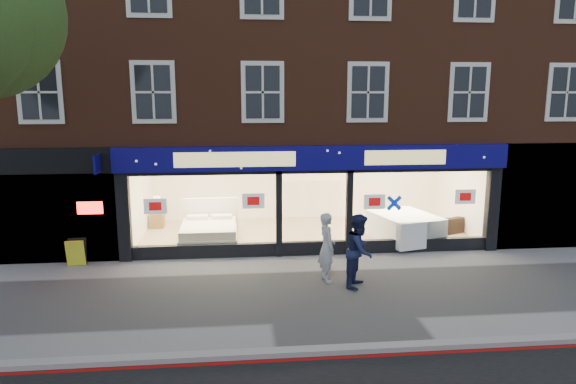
{
  "coord_description": "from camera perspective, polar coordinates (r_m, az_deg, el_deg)",
  "views": [
    {
      "loc": [
        -2.21,
        -11.61,
        4.75
      ],
      "look_at": [
        -0.84,
        2.5,
        2.04
      ],
      "focal_mm": 32.0,
      "sensor_mm": 36.0,
      "label": 1
    }
  ],
  "objects": [
    {
      "name": "showroom_floor",
      "position": [
        17.64,
        1.84,
        -4.63
      ],
      "size": [
        11.0,
        4.5,
        0.1
      ],
      "primitive_type": "cube",
      "color": "tan",
      "rests_on": "ground"
    },
    {
      "name": "display_bed",
      "position": [
        16.54,
        -8.75,
        -4.37
      ],
      "size": [
        1.86,
        2.21,
        1.25
      ],
      "rotation": [
        0.0,
        0.0,
        0.01
      ],
      "color": "beige",
      "rests_on": "showroom_floor"
    },
    {
      "name": "sofa",
      "position": [
        18.23,
        16.59,
        -3.52
      ],
      "size": [
        2.03,
        1.38,
        0.55
      ],
      "primitive_type": "imported",
      "rotation": [
        0.0,
        0.0,
        3.51
      ],
      "color": "black",
      "rests_on": "showroom_floor"
    },
    {
      "name": "building",
      "position": [
        18.77,
        1.23,
        16.69
      ],
      "size": [
        19.0,
        8.26,
        10.3
      ],
      "color": "brown",
      "rests_on": "ground"
    },
    {
      "name": "mattress_stack",
      "position": [
        17.02,
        12.83,
        -3.83
      ],
      "size": [
        2.2,
        2.52,
        0.85
      ],
      "rotation": [
        0.0,
        0.0,
        0.27
      ],
      "color": "white",
      "rests_on": "showroom_floor"
    },
    {
      "name": "ground",
      "position": [
        12.74,
        4.93,
        -11.11
      ],
      "size": [
        120.0,
        120.0,
        0.0
      ],
      "primitive_type": "plane",
      "color": "gray",
      "rests_on": "ground"
    },
    {
      "name": "a_board",
      "position": [
        15.64,
        -22.45,
        -6.21
      ],
      "size": [
        0.53,
        0.36,
        0.77
      ],
      "primitive_type": "cube",
      "rotation": [
        0.0,
        0.0,
        0.08
      ],
      "color": "yellow",
      "rests_on": "ground"
    },
    {
      "name": "bedside_table",
      "position": [
        18.75,
        -14.29,
        -3.01
      ],
      "size": [
        0.47,
        0.47,
        0.55
      ],
      "primitive_type": "cube",
      "rotation": [
        0.0,
        0.0,
        -0.04
      ],
      "color": "brown",
      "rests_on": "showroom_floor"
    },
    {
      "name": "kerb_stone",
      "position": [
        10.14,
        8.03,
        -16.85
      ],
      "size": [
        60.0,
        0.25,
        0.12
      ],
      "primitive_type": "cube",
      "color": "gray",
      "rests_on": "ground"
    },
    {
      "name": "kerb_line",
      "position": [
        9.99,
        8.31,
        -17.64
      ],
      "size": [
        60.0,
        0.1,
        0.01
      ],
      "primitive_type": "cube",
      "color": "#8C0A07",
      "rests_on": "ground"
    },
    {
      "name": "pedestrian_blue",
      "position": [
        12.96,
        7.95,
        -6.45
      ],
      "size": [
        1.04,
        1.12,
        1.85
      ],
      "primitive_type": "imported",
      "rotation": [
        0.0,
        0.0,
        1.08
      ],
      "color": "#181E43",
      "rests_on": "ground"
    },
    {
      "name": "pedestrian_grey",
      "position": [
        13.23,
        4.34,
        -6.13
      ],
      "size": [
        0.53,
        0.72,
        1.8
      ],
      "primitive_type": "imported",
      "rotation": [
        0.0,
        0.0,
        1.73
      ],
      "color": "#B1B3B9",
      "rests_on": "ground"
    }
  ]
}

